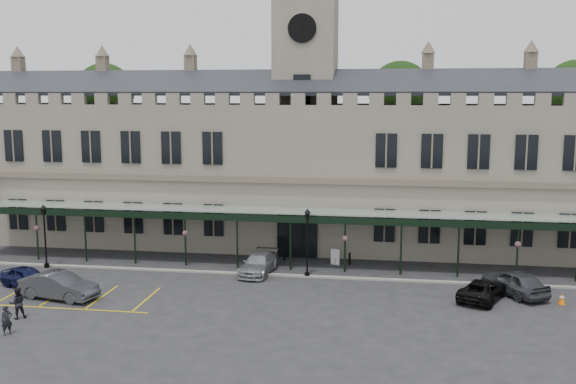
# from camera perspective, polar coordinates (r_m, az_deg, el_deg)

# --- Properties ---
(ground) EXTENTS (140.00, 140.00, 0.00)m
(ground) POSITION_cam_1_polar(r_m,az_deg,el_deg) (40.86, -1.28, -9.62)
(ground) COLOR #272729
(station_building) EXTENTS (60.00, 10.36, 17.30)m
(station_building) POSITION_cam_1_polar(r_m,az_deg,el_deg) (54.90, 1.55, 2.03)
(station_building) COLOR slate
(station_building) RESTS_ON ground
(clock_tower) EXTENTS (5.60, 5.60, 24.80)m
(clock_tower) POSITION_cam_1_polar(r_m,az_deg,el_deg) (54.61, 1.59, 8.98)
(clock_tower) COLOR slate
(clock_tower) RESTS_ON ground
(canopy) EXTENTS (50.00, 4.10, 4.30)m
(canopy) POSITION_cam_1_polar(r_m,az_deg,el_deg) (47.33, 0.27, -4.04)
(canopy) COLOR #8C9E93
(canopy) RESTS_ON ground
(kerb) EXTENTS (60.00, 0.40, 0.12)m
(kerb) POSITION_cam_1_polar(r_m,az_deg,el_deg) (46.03, -0.09, -7.42)
(kerb) COLOR gray
(kerb) RESTS_ON ground
(parking_markings) EXTENTS (16.00, 6.00, 0.01)m
(parking_markings) POSITION_cam_1_polar(r_m,az_deg,el_deg) (44.06, -20.10, -8.79)
(parking_markings) COLOR gold
(parking_markings) RESTS_ON ground
(tree_behind_left) EXTENTS (6.00, 6.00, 16.00)m
(tree_behind_left) POSITION_cam_1_polar(r_m,az_deg,el_deg) (69.42, -15.97, 8.35)
(tree_behind_left) COLOR #332314
(tree_behind_left) RESTS_ON ground
(tree_behind_mid) EXTENTS (6.00, 6.00, 16.00)m
(tree_behind_mid) POSITION_cam_1_polar(r_m,az_deg,el_deg) (63.22, 9.91, 8.55)
(tree_behind_mid) COLOR #332314
(tree_behind_mid) RESTS_ON ground
(tree_behind_right) EXTENTS (6.00, 6.00, 16.00)m
(tree_behind_right) POSITION_cam_1_polar(r_m,az_deg,el_deg) (65.52, 24.18, 7.93)
(tree_behind_right) COLOR #332314
(tree_behind_right) RESTS_ON ground
(lamp_post_left) EXTENTS (0.45, 0.45, 4.80)m
(lamp_post_left) POSITION_cam_1_polar(r_m,az_deg,el_deg) (50.92, -20.82, -3.19)
(lamp_post_left) COLOR black
(lamp_post_left) RESTS_ON ground
(lamp_post_mid) EXTENTS (0.47, 0.47, 4.94)m
(lamp_post_mid) POSITION_cam_1_polar(r_m,az_deg,el_deg) (45.14, 1.73, -3.99)
(lamp_post_mid) COLOR black
(lamp_post_mid) RESTS_ON ground
(traffic_cone) EXTENTS (0.42, 0.42, 0.67)m
(traffic_cone) POSITION_cam_1_polar(r_m,az_deg,el_deg) (43.53, 23.16, -8.73)
(traffic_cone) COLOR orange
(traffic_cone) RESTS_ON ground
(sign_board) EXTENTS (0.68, 0.27, 1.20)m
(sign_board) POSITION_cam_1_polar(r_m,az_deg,el_deg) (49.02, 4.21, -5.80)
(sign_board) COLOR black
(sign_board) RESTS_ON ground
(bollard_left) EXTENTS (0.16, 0.16, 0.88)m
(bollard_left) POSITION_cam_1_polar(r_m,az_deg,el_deg) (50.17, -0.32, -5.61)
(bollard_left) COLOR black
(bollard_left) RESTS_ON ground
(bollard_right) EXTENTS (0.17, 0.17, 0.94)m
(bollard_right) POSITION_cam_1_polar(r_m,az_deg,el_deg) (49.07, 5.49, -5.94)
(bollard_right) COLOR black
(bollard_right) RESTS_ON ground
(car_left_a) EXTENTS (4.46, 3.11, 1.41)m
(car_left_a) POSITION_cam_1_polar(r_m,az_deg,el_deg) (46.67, -22.17, -7.03)
(car_left_a) COLOR black
(car_left_a) RESTS_ON ground
(car_left_b) EXTENTS (5.31, 2.69, 1.67)m
(car_left_b) POSITION_cam_1_polar(r_m,az_deg,el_deg) (43.49, -19.69, -7.85)
(car_left_b) COLOR #37393E
(car_left_b) RESTS_ON ground
(car_taxi) EXTENTS (2.47, 5.08, 1.42)m
(car_taxi) POSITION_cam_1_polar(r_m,az_deg,el_deg) (46.64, -2.63, -6.39)
(car_taxi) COLOR gray
(car_taxi) RESTS_ON ground
(car_van) EXTENTS (3.91, 5.09, 1.29)m
(car_van) POSITION_cam_1_polar(r_m,az_deg,el_deg) (42.62, 16.92, -8.33)
(car_van) COLOR black
(car_van) RESTS_ON ground
(car_right_a) EXTENTS (4.21, 5.20, 1.66)m
(car_right_a) POSITION_cam_1_polar(r_m,az_deg,el_deg) (44.26, 19.49, -7.56)
(car_right_a) COLOR #37393E
(car_right_a) RESTS_ON ground
(person_a) EXTENTS (0.68, 0.70, 1.62)m
(person_a) POSITION_cam_1_polar(r_m,az_deg,el_deg) (38.24, -23.72, -10.41)
(person_a) COLOR black
(person_a) RESTS_ON ground
(person_b) EXTENTS (1.14, 1.10, 1.85)m
(person_b) POSITION_cam_1_polar(r_m,az_deg,el_deg) (40.61, -22.91, -9.08)
(person_b) COLOR black
(person_b) RESTS_ON ground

